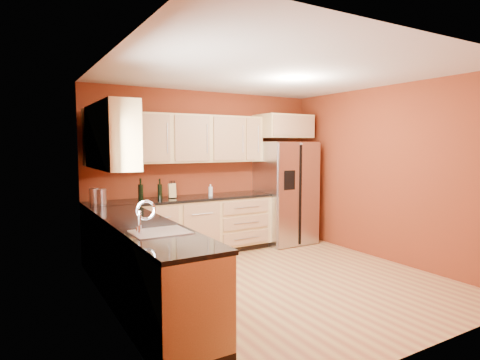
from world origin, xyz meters
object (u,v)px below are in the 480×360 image
at_px(canister_left, 94,196).
at_px(wine_bottle_a, 160,189).
at_px(refrigerator, 285,193).
at_px(knife_block, 172,191).
at_px(soap_dispenser, 211,190).

distance_m(canister_left, wine_bottle_a, 0.95).
bearing_deg(canister_left, refrigerator, -1.62).
xyz_separation_m(refrigerator, wine_bottle_a, (-2.25, 0.12, 0.18)).
xyz_separation_m(refrigerator, knife_block, (-2.06, 0.12, 0.14)).
height_order(canister_left, soap_dispenser, canister_left).
relative_size(wine_bottle_a, soap_dispenser, 1.59).
xyz_separation_m(refrigerator, soap_dispenser, (-1.47, 0.00, 0.12)).
height_order(refrigerator, canister_left, refrigerator).
distance_m(refrigerator, wine_bottle_a, 2.26).
bearing_deg(knife_block, soap_dispenser, 1.98).
xyz_separation_m(refrigerator, canister_left, (-3.20, 0.09, 0.14)).
height_order(canister_left, wine_bottle_a, wine_bottle_a).
relative_size(refrigerator, canister_left, 8.42).
distance_m(refrigerator, knife_block, 2.07).
distance_m(refrigerator, soap_dispenser, 1.47).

